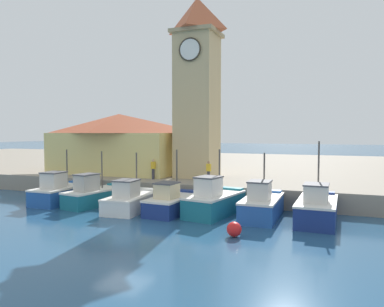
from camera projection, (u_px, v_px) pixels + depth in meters
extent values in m
plane|color=navy|center=(125.00, 235.00, 18.84)|extent=(300.00, 300.00, 0.00)
cube|color=gray|center=(250.00, 169.00, 45.60)|extent=(120.00, 40.00, 1.35)
cube|color=#2356A8|center=(62.00, 195.00, 27.35)|extent=(2.13, 4.78, 1.09)
cube|color=#2356A8|center=(80.00, 182.00, 29.30)|extent=(1.78, 0.62, 0.24)
cube|color=silver|center=(62.00, 187.00, 27.31)|extent=(2.19, 4.85, 0.12)
cube|color=beige|center=(54.00, 180.00, 26.50)|extent=(1.26, 1.44, 1.07)
cube|color=#4C4C51|center=(54.00, 172.00, 26.47)|extent=(1.34, 1.52, 0.08)
cylinder|color=#4C4742|center=(67.00, 167.00, 27.79)|extent=(0.10, 0.10, 2.66)
torus|color=black|center=(52.00, 194.00, 27.97)|extent=(0.13, 0.52, 0.52)
cube|color=#196B7F|center=(96.00, 198.00, 26.46)|extent=(2.56, 5.11, 1.02)
cube|color=#196B7F|center=(117.00, 185.00, 28.30)|extent=(1.59, 0.84, 0.24)
cube|color=silver|center=(96.00, 190.00, 26.43)|extent=(2.63, 5.18, 0.12)
cube|color=#B2ADA3|center=(87.00, 183.00, 25.66)|extent=(1.29, 1.62, 1.09)
cube|color=#4C4C51|center=(87.00, 174.00, 25.63)|extent=(1.39, 1.71, 0.08)
cylinder|color=#4C4742|center=(102.00, 170.00, 26.87)|extent=(0.10, 0.10, 2.65)
torus|color=black|center=(89.00, 196.00, 27.17)|extent=(0.21, 0.53, 0.52)
cube|color=silver|center=(133.00, 203.00, 24.71)|extent=(2.35, 4.95, 0.92)
cube|color=silver|center=(147.00, 190.00, 26.73)|extent=(1.80, 0.70, 0.24)
cube|color=silver|center=(133.00, 196.00, 24.68)|extent=(2.41, 5.01, 0.12)
cube|color=beige|center=(126.00, 189.00, 23.84)|extent=(1.33, 1.52, 1.01)
cube|color=#4C4C51|center=(126.00, 180.00, 23.81)|extent=(1.41, 1.60, 0.08)
cylinder|color=#4C4742|center=(137.00, 173.00, 25.17)|extent=(0.10, 0.10, 2.75)
torus|color=black|center=(119.00, 202.00, 25.29)|extent=(0.15, 0.53, 0.52)
cube|color=navy|center=(173.00, 205.00, 23.89)|extent=(2.27, 4.61, 0.96)
cube|color=navy|center=(187.00, 192.00, 25.65)|extent=(1.70, 0.72, 0.24)
cube|color=silver|center=(173.00, 197.00, 23.86)|extent=(2.33, 4.67, 0.12)
cube|color=beige|center=(167.00, 191.00, 23.12)|extent=(1.26, 1.42, 0.91)
cube|color=#4C4C51|center=(167.00, 183.00, 23.09)|extent=(1.35, 1.51, 0.08)
cylinder|color=#4C4742|center=(177.00, 172.00, 24.28)|extent=(0.10, 0.10, 2.96)
torus|color=black|center=(160.00, 203.00, 24.54)|extent=(0.16, 0.53, 0.52)
cube|color=#196B7F|center=(215.00, 205.00, 23.38)|extent=(2.87, 5.10, 1.19)
cube|color=#196B7F|center=(230.00, 189.00, 25.18)|extent=(1.84, 0.90, 0.24)
cube|color=silver|center=(215.00, 195.00, 23.34)|extent=(2.94, 5.16, 0.12)
cube|color=silver|center=(208.00, 187.00, 22.59)|extent=(1.47, 1.64, 1.10)
cube|color=#4C4C51|center=(208.00, 177.00, 22.56)|extent=(1.57, 1.73, 0.08)
cylinder|color=#4C4742|center=(219.00, 171.00, 23.77)|extent=(0.10, 0.10, 2.77)
torus|color=black|center=(201.00, 203.00, 24.17)|extent=(0.21, 0.53, 0.52)
cube|color=#2356A8|center=(262.00, 208.00, 22.48)|extent=(1.99, 4.80, 1.14)
cube|color=#2356A8|center=(268.00, 192.00, 24.44)|extent=(1.67, 0.61, 0.24)
cube|color=silver|center=(262.00, 198.00, 22.44)|extent=(2.05, 4.86, 0.12)
cube|color=beige|center=(260.00, 191.00, 21.63)|extent=(1.18, 1.44, 1.02)
cube|color=#4C4C51|center=(260.00, 181.00, 21.60)|extent=(1.26, 1.52, 0.08)
cylinder|color=#4C4742|center=(264.00, 174.00, 22.92)|extent=(0.10, 0.10, 2.65)
torus|color=black|center=(246.00, 206.00, 23.08)|extent=(0.12, 0.52, 0.52)
cube|color=navy|center=(317.00, 212.00, 21.50)|extent=(2.16, 5.20, 1.18)
cube|color=navy|center=(320.00, 193.00, 23.61)|extent=(1.77, 0.63, 0.24)
cube|color=silver|center=(317.00, 201.00, 21.46)|extent=(2.22, 5.26, 0.12)
cube|color=beige|center=(316.00, 194.00, 20.59)|extent=(1.27, 1.57, 0.95)
cube|color=#4C4C51|center=(316.00, 184.00, 20.56)|extent=(1.35, 1.65, 0.08)
cylinder|color=#4C4742|center=(319.00, 169.00, 21.96)|extent=(0.10, 0.10, 3.34)
torus|color=black|center=(298.00, 209.00, 22.16)|extent=(0.13, 0.52, 0.52)
cube|color=tan|center=(197.00, 107.00, 31.41)|extent=(3.18, 3.18, 11.83)
cube|color=tan|center=(197.00, 34.00, 31.06)|extent=(3.68, 3.68, 0.30)
pyramid|color=#C1603D|center=(197.00, 15.00, 30.97)|extent=(3.68, 3.68, 2.80)
cylinder|color=white|center=(190.00, 49.00, 29.62)|extent=(1.75, 0.12, 1.75)
torus|color=#332D23|center=(190.00, 49.00, 29.58)|extent=(1.87, 0.12, 1.87)
cube|color=#E5D17A|center=(119.00, 153.00, 35.44)|extent=(11.81, 6.80, 3.73)
pyramid|color=#B25133|center=(119.00, 123.00, 35.28)|extent=(12.21, 7.20, 1.78)
sphere|color=red|center=(234.00, 229.00, 18.43)|extent=(0.74, 0.74, 0.74)
cylinder|color=#33333D|center=(153.00, 174.00, 30.22)|extent=(0.22, 0.22, 0.85)
cube|color=gold|center=(153.00, 165.00, 30.17)|extent=(0.34, 0.22, 0.56)
sphere|color=tan|center=(153.00, 160.00, 30.15)|extent=(0.20, 0.20, 0.20)
cylinder|color=#33333D|center=(209.00, 177.00, 28.31)|extent=(0.22, 0.22, 0.85)
cube|color=gold|center=(209.00, 168.00, 28.27)|extent=(0.34, 0.22, 0.56)
sphere|color=#9E7051|center=(209.00, 162.00, 28.25)|extent=(0.20, 0.20, 0.20)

